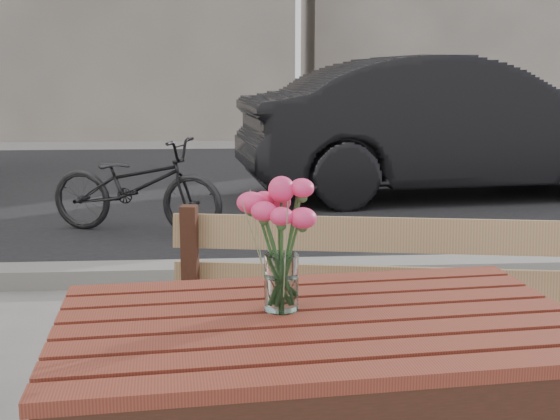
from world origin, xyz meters
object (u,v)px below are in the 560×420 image
parked_car (450,127)px  main_table (318,366)px  main_vase (281,228)px  bicycle (136,186)px

parked_car → main_table: bearing=153.2°
main_table → main_vase: main_vase is taller
main_vase → parked_car: size_ratio=0.07×
main_table → parked_car: size_ratio=0.29×
main_table → main_vase: 0.35m
main_table → main_vase: size_ratio=3.95×
main_table → parked_car: (2.18, 5.94, 0.11)m
main_table → parked_car: bearing=64.5°
main_vase → bicycle: bearing=102.3°
parked_car → bicycle: size_ratio=2.97×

